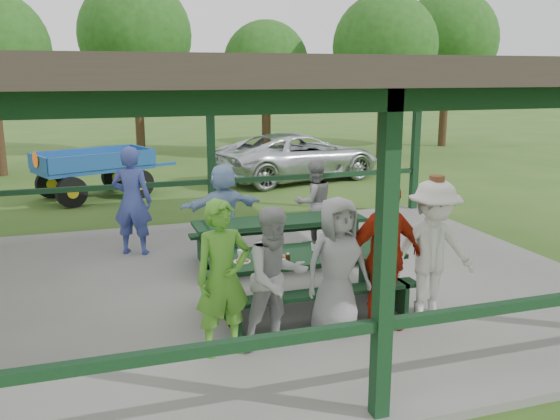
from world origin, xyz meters
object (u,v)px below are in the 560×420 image
object	(u,v)px
farm_trailer	(94,173)
contestant_grey_left	(276,278)
spectator_grey	(314,202)
picnic_table_near	(308,275)
contestant_white_fedora	(433,251)
contestant_green	(223,278)
spectator_blue	(132,201)
picnic_table_far	(280,235)
contestant_grey_mid	(337,266)
pickup_truck	(299,156)
spectator_lblue	(223,209)
contestant_red	(384,256)

from	to	relation	value
farm_trailer	contestant_grey_left	bearing A→B (deg)	-101.07
spectator_grey	picnic_table_near	bearing A→B (deg)	60.74
contestant_white_fedora	spectator_grey	distance (m)	3.73
contestant_green	spectator_blue	world-z (taller)	spectator_blue
spectator_blue	farm_trailer	bearing A→B (deg)	-60.35
contestant_grey_left	spectator_blue	world-z (taller)	spectator_blue
picnic_table_far	farm_trailer	bearing A→B (deg)	111.94
spectator_blue	spectator_grey	bearing A→B (deg)	-162.50
spectator_grey	contestant_grey_left	bearing A→B (deg)	56.48
contestant_grey_mid	pickup_truck	bearing A→B (deg)	69.91
spectator_blue	contestant_grey_mid	bearing A→B (deg)	141.18
picnic_table_far	contestant_green	bearing A→B (deg)	-118.94
spectator_grey	pickup_truck	xyz separation A→B (m)	(2.23, 7.05, -0.16)
spectator_lblue	contestant_white_fedora	bearing A→B (deg)	110.12
picnic_table_near	spectator_lblue	xyz separation A→B (m)	(-0.50, 2.86, 0.32)
spectator_lblue	pickup_truck	size ratio (longest dim) A/B	0.31
picnic_table_far	contestant_green	distance (m)	3.36
picnic_table_far	contestant_white_fedora	world-z (taller)	contestant_white_fedora
picnic_table_near	contestant_white_fedora	size ratio (longest dim) A/B	1.38
contestant_red	spectator_lblue	size ratio (longest dim) A/B	1.16
contestant_green	contestant_white_fedora	distance (m)	2.75
spectator_grey	picnic_table_far	bearing A→B (deg)	37.36
contestant_green	spectator_lblue	size ratio (longest dim) A/B	1.11
contestant_green	contestant_white_fedora	bearing A→B (deg)	-6.49
spectator_blue	contestant_red	bearing A→B (deg)	146.99
contestant_red	contestant_green	bearing A→B (deg)	172.20
contestant_grey_left	farm_trailer	world-z (taller)	contestant_grey_left
picnic_table_near	contestant_white_fedora	xyz separation A→B (m)	(1.39, -0.79, 0.44)
contestant_green	contestant_grey_mid	world-z (taller)	contestant_green
picnic_table_far	contestant_white_fedora	bearing A→B (deg)	-67.94
picnic_table_near	contestant_white_fedora	distance (m)	1.66
contestant_red	spectator_blue	world-z (taller)	spectator_blue
contestant_green	pickup_truck	xyz separation A→B (m)	(4.80, 10.90, -0.27)
contestant_red	spectator_blue	bearing A→B (deg)	113.39
picnic_table_near	contestant_green	xyz separation A→B (m)	(-1.36, -0.91, 0.42)
picnic_table_far	pickup_truck	size ratio (longest dim) A/B	0.55
picnic_table_far	contestant_grey_left	xyz separation A→B (m)	(-1.00, -2.94, 0.35)
contestant_grey_mid	contestant_white_fedora	size ratio (longest dim) A/B	0.90
spectator_lblue	pickup_truck	distance (m)	8.15
contestant_green	pickup_truck	distance (m)	11.91
spectator_lblue	spectator_blue	distance (m)	1.59
contestant_red	pickup_truck	world-z (taller)	contestant_red
contestant_white_fedora	picnic_table_far	bearing A→B (deg)	112.78
contestant_red	contestant_white_fedora	world-z (taller)	contestant_white_fedora
picnic_table_near	contestant_white_fedora	world-z (taller)	contestant_white_fedora
spectator_grey	contestant_green	bearing A→B (deg)	49.55
picnic_table_far	spectator_grey	world-z (taller)	spectator_grey
pickup_truck	contestant_green	bearing A→B (deg)	142.81
picnic_table_near	spectator_grey	bearing A→B (deg)	67.36
contestant_grey_left	pickup_truck	world-z (taller)	contestant_grey_left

